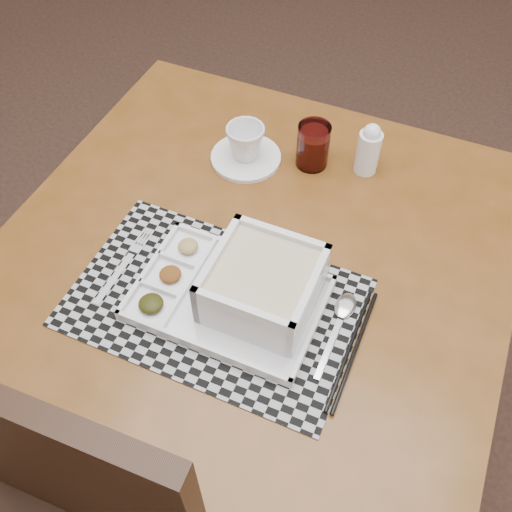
{
  "coord_description": "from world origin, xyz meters",
  "views": [
    {
      "loc": [
        0.5,
        -1.0,
        1.54
      ],
      "look_at": [
        0.26,
        -0.47,
        0.79
      ],
      "focal_mm": 40.0,
      "sensor_mm": 36.0,
      "label": 1
    }
  ],
  "objects_px": {
    "dining_table": "(253,273)",
    "juice_glass": "(313,147)",
    "serving_tray": "(253,289)",
    "cup": "(246,142)",
    "creamer_bottle": "(369,149)"
  },
  "relations": [
    {
      "from": "dining_table",
      "to": "juice_glass",
      "type": "relative_size",
      "value": 9.85
    },
    {
      "from": "dining_table",
      "to": "cup",
      "type": "distance_m",
      "value": 0.28
    },
    {
      "from": "juice_glass",
      "to": "dining_table",
      "type": "bearing_deg",
      "value": -92.94
    },
    {
      "from": "dining_table",
      "to": "juice_glass",
      "type": "bearing_deg",
      "value": 87.06
    },
    {
      "from": "serving_tray",
      "to": "juice_glass",
      "type": "height_order",
      "value": "serving_tray"
    },
    {
      "from": "juice_glass",
      "to": "serving_tray",
      "type": "bearing_deg",
      "value": -84.69
    },
    {
      "from": "cup",
      "to": "juice_glass",
      "type": "distance_m",
      "value": 0.14
    },
    {
      "from": "serving_tray",
      "to": "cup",
      "type": "bearing_deg",
      "value": 117.01
    },
    {
      "from": "dining_table",
      "to": "creamer_bottle",
      "type": "height_order",
      "value": "creamer_bottle"
    },
    {
      "from": "dining_table",
      "to": "serving_tray",
      "type": "distance_m",
      "value": 0.16
    },
    {
      "from": "cup",
      "to": "juice_glass",
      "type": "relative_size",
      "value": 0.83
    },
    {
      "from": "dining_table",
      "to": "cup",
      "type": "bearing_deg",
      "value": 118.16
    },
    {
      "from": "juice_glass",
      "to": "cup",
      "type": "bearing_deg",
      "value": -160.21
    },
    {
      "from": "cup",
      "to": "creamer_bottle",
      "type": "xyz_separation_m",
      "value": [
        0.24,
        0.08,
        0.01
      ]
    },
    {
      "from": "cup",
      "to": "serving_tray",
      "type": "bearing_deg",
      "value": -53.52
    }
  ]
}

